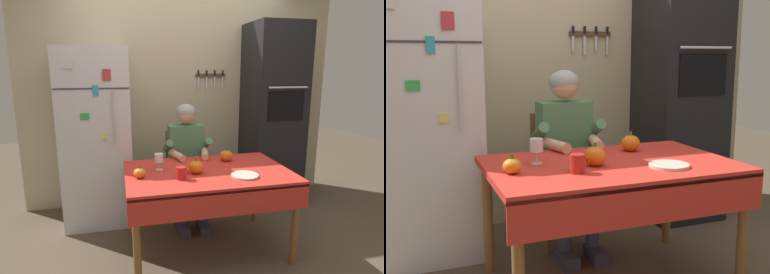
# 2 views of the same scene
# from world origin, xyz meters

# --- Properties ---
(ground_plane) EXTENTS (10.00, 10.00, 0.00)m
(ground_plane) POSITION_xyz_m (0.00, 0.00, 0.00)
(ground_plane) COLOR brown
(ground_plane) RESTS_ON ground
(back_wall_assembly) EXTENTS (3.70, 0.13, 2.60)m
(back_wall_assembly) POSITION_xyz_m (0.05, 1.35, 1.30)
(back_wall_assembly) COLOR #BCAD89
(back_wall_assembly) RESTS_ON ground
(refrigerator) EXTENTS (0.68, 0.71, 1.80)m
(refrigerator) POSITION_xyz_m (-0.95, 0.96, 0.90)
(refrigerator) COLOR silver
(refrigerator) RESTS_ON ground
(wall_oven) EXTENTS (0.60, 0.64, 2.10)m
(wall_oven) POSITION_xyz_m (1.05, 1.00, 1.05)
(wall_oven) COLOR black
(wall_oven) RESTS_ON ground
(dining_table) EXTENTS (1.40, 0.90, 0.74)m
(dining_table) POSITION_xyz_m (0.00, 0.08, 0.66)
(dining_table) COLOR brown
(dining_table) RESTS_ON ground
(chair_behind_person) EXTENTS (0.40, 0.40, 0.93)m
(chair_behind_person) POSITION_xyz_m (-0.05, 0.87, 0.51)
(chair_behind_person) COLOR brown
(chair_behind_person) RESTS_ON ground
(seated_person) EXTENTS (0.47, 0.55, 1.25)m
(seated_person) POSITION_xyz_m (-0.05, 0.68, 0.74)
(seated_person) COLOR #38384C
(seated_person) RESTS_ON ground
(coffee_mug) EXTENTS (0.11, 0.08, 0.10)m
(coffee_mug) POSITION_xyz_m (-0.26, -0.06, 0.79)
(coffee_mug) COLOR #B2231E
(coffee_mug) RESTS_ON dining_table
(wine_glass) EXTENTS (0.07, 0.07, 0.15)m
(wine_glass) POSITION_xyz_m (-0.40, 0.21, 0.84)
(wine_glass) COLOR white
(wine_glass) RESTS_ON dining_table
(pumpkin_large) EXTENTS (0.10, 0.10, 0.10)m
(pumpkin_large) POSITION_xyz_m (-0.58, 0.04, 0.78)
(pumpkin_large) COLOR orange
(pumpkin_large) RESTS_ON dining_table
(pumpkin_medium) EXTENTS (0.12, 0.12, 0.13)m
(pumpkin_medium) POSITION_xyz_m (0.25, 0.33, 0.79)
(pumpkin_medium) COLOR orange
(pumpkin_medium) RESTS_ON dining_table
(pumpkin_small) EXTENTS (0.13, 0.13, 0.13)m
(pumpkin_small) POSITION_xyz_m (-0.11, 0.05, 0.79)
(pumpkin_small) COLOR orange
(pumpkin_small) RESTS_ON dining_table
(serving_tray) EXTENTS (0.22, 0.22, 0.02)m
(serving_tray) POSITION_xyz_m (0.25, -0.12, 0.75)
(serving_tray) COLOR beige
(serving_tray) RESTS_ON dining_table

